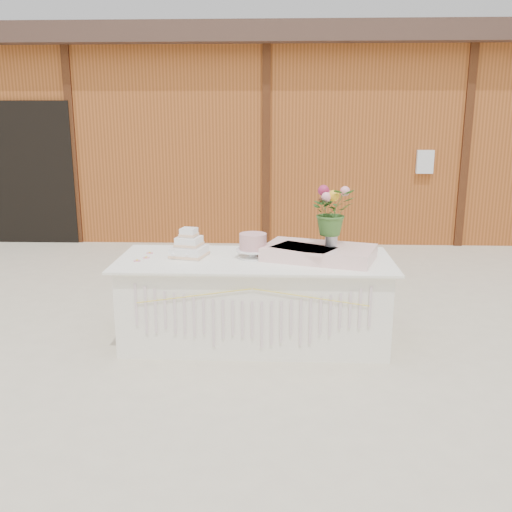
{
  "coord_description": "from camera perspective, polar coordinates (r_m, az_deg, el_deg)",
  "views": [
    {
      "loc": [
        0.22,
        -4.83,
        2.0
      ],
      "look_at": [
        0.0,
        0.3,
        0.72
      ],
      "focal_mm": 40.0,
      "sensor_mm": 36.0,
      "label": 1
    }
  ],
  "objects": [
    {
      "name": "flower_vase",
      "position": [
        4.97,
        7.53,
        1.83
      ],
      "size": [
        0.11,
        0.11,
        0.15
      ],
      "primitive_type": "cylinder",
      "color": "#B1B1B5",
      "rests_on": "satin_runner"
    },
    {
      "name": "wedding_cake",
      "position": [
        5.07,
        -6.7,
        0.9
      ],
      "size": [
        0.35,
        0.35,
        0.26
      ],
      "rotation": [
        0.0,
        0.0,
        -0.23
      ],
      "color": "white",
      "rests_on": "cake_table"
    },
    {
      "name": "pink_cake_stand",
      "position": [
        4.99,
        -0.3,
        1.17
      ],
      "size": [
        0.3,
        0.3,
        0.22
      ],
      "color": "white",
      "rests_on": "cake_table"
    },
    {
      "name": "barn",
      "position": [
        10.83,
        1.24,
        12.29
      ],
      "size": [
        12.6,
        4.6,
        3.3
      ],
      "color": "#A05121",
      "rests_on": "ground"
    },
    {
      "name": "loose_flowers",
      "position": [
        5.12,
        -11.12,
        -0.06
      ],
      "size": [
        0.21,
        0.32,
        0.02
      ],
      "primitive_type": null,
      "rotation": [
        0.0,
        0.0,
        -0.32
      ],
      "color": "pink",
      "rests_on": "cake_table"
    },
    {
      "name": "satin_runner",
      "position": [
        4.98,
        6.33,
        0.33
      ],
      "size": [
        1.05,
        0.8,
        0.12
      ],
      "primitive_type": "cube",
      "rotation": [
        0.0,
        0.0,
        -0.31
      ],
      "color": "beige",
      "rests_on": "cake_table"
    },
    {
      "name": "cake_table",
      "position": [
        5.09,
        -0.15,
        -4.47
      ],
      "size": [
        2.4,
        1.0,
        0.77
      ],
      "color": "white",
      "rests_on": "ground"
    },
    {
      "name": "bouquet",
      "position": [
        4.92,
        7.64,
        5.0
      ],
      "size": [
        0.43,
        0.39,
        0.41
      ],
      "primitive_type": "imported",
      "rotation": [
        0.0,
        0.0,
        0.22
      ],
      "color": "#3C6829",
      "rests_on": "flower_vase"
    },
    {
      "name": "ground",
      "position": [
        5.23,
        -0.14,
        -8.48
      ],
      "size": [
        80.0,
        80.0,
        0.0
      ],
      "primitive_type": "plane",
      "color": "beige",
      "rests_on": "ground"
    }
  ]
}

